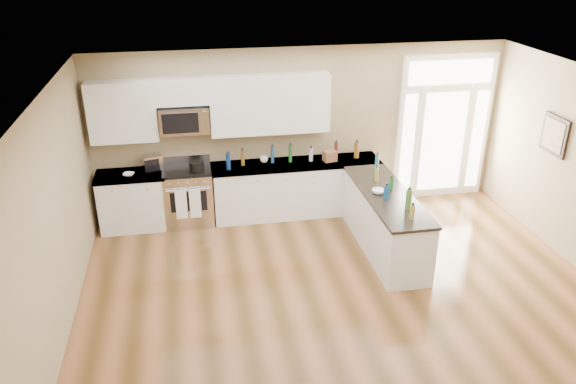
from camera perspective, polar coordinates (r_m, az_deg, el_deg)
The scene contains 19 objects.
ground at distance 6.85m, azimuth 8.39°, elevation -15.76°, with size 8.00×8.00×0.00m, color #4D3415.
room_shell at distance 5.89m, azimuth 9.40°, elevation -2.98°, with size 8.00×8.00×8.00m.
back_cabinet_left at distance 9.51m, azimuth -15.43°, elevation -0.99°, with size 1.10×0.66×0.94m.
back_cabinet_right at distance 9.61m, azimuth 0.84°, elevation 0.23°, with size 2.85×0.66×0.94m.
peninsula_cabinet at distance 8.63m, azimuth 9.79°, elevation -3.17°, with size 0.69×2.32×0.94m.
upper_cabinet_left at distance 9.13m, azimuth -16.48°, elevation 7.84°, with size 1.04×0.33×0.95m, color white.
upper_cabinet_right at distance 9.17m, azimuth -1.85°, elevation 8.91°, with size 1.94×0.33×0.95m, color white.
upper_cabinet_short at distance 9.00m, azimuth -10.73°, elevation 10.01°, with size 0.82×0.33×0.40m, color white.
microwave at distance 9.08m, azimuth -10.51°, elevation 7.27°, with size 0.78×0.41×0.42m.
entry_door at distance 10.37m, azimuth 15.50°, elevation 6.30°, with size 1.70×0.10×2.60m.
wall_art_near at distance 9.28m, azimuth 25.45°, elevation 5.24°, with size 0.05×0.58×0.58m.
kitchen_range at distance 9.44m, azimuth -10.07°, elevation -0.37°, with size 0.78×0.69×1.08m.
stockpot at distance 9.12m, azimuth -9.27°, elevation 2.61°, with size 0.23×0.23×0.17m, color black.
toaster_oven at distance 9.33m, azimuth -13.61°, elevation 2.95°, with size 0.30×0.23×0.26m, color silver.
cardboard_box at distance 9.48m, azimuth 4.28°, elevation 3.68°, with size 0.21×0.16×0.18m, color brown.
bowl_left at distance 9.23m, azimuth -15.88°, elevation 1.72°, with size 0.17×0.17×0.04m, color white.
bowl_peninsula at distance 8.37m, azimuth 9.17°, elevation 0.06°, with size 0.19×0.19×0.06m, color white.
cup_counter at distance 9.41m, azimuth -2.46°, elevation 3.34°, with size 0.13×0.13×0.10m, color white.
counter_bottles at distance 8.83m, azimuth 5.16°, elevation 2.33°, with size 2.41×2.45×0.31m.
Camera 1 is at (-1.88, -4.89, 4.41)m, focal length 35.00 mm.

